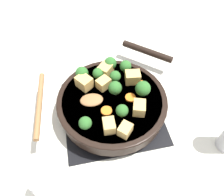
{
  "coord_description": "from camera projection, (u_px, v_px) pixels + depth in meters",
  "views": [
    {
      "loc": [
        -0.08,
        -0.39,
        0.6
      ],
      "look_at": [
        0.0,
        0.0,
        0.08
      ],
      "focal_mm": 35.0,
      "sensor_mm": 36.0,
      "label": 1
    }
  ],
  "objects": [
    {
      "name": "broccoli_floret_tall_stem",
      "position": [
        115.0,
        88.0,
        0.65
      ],
      "size": [
        0.04,
        0.04,
        0.05
      ],
      "color": "#709956",
      "rests_on": "skillet_pan"
    },
    {
      "name": "tofu_cube_mid_small",
      "position": [
        139.0,
        108.0,
        0.62
      ],
      "size": [
        0.05,
        0.05,
        0.03
      ],
      "primitive_type": "cube",
      "rotation": [
        0.0,
        0.0,
        1.25
      ],
      "color": "tan",
      "rests_on": "skillet_pan"
    },
    {
      "name": "tofu_cube_east_chunk",
      "position": [
        84.0,
        82.0,
        0.67
      ],
      "size": [
        0.06,
        0.06,
        0.04
      ],
      "primitive_type": "cube",
      "rotation": [
        0.0,
        0.0,
        2.2
      ],
      "color": "tan",
      "rests_on": "skillet_pan"
    },
    {
      "name": "broccoli_floret_center_top",
      "position": [
        85.0,
        123.0,
        0.58
      ],
      "size": [
        0.04,
        0.04,
        0.04
      ],
      "color": "#709956",
      "rests_on": "skillet_pan"
    },
    {
      "name": "tofu_cube_west_chunk",
      "position": [
        133.0,
        77.0,
        0.69
      ],
      "size": [
        0.05,
        0.04,
        0.04
      ],
      "primitive_type": "cube",
      "rotation": [
        0.0,
        0.0,
        6.15
      ],
      "color": "tan",
      "rests_on": "skillet_pan"
    },
    {
      "name": "wooden_spoon",
      "position": [
        62.0,
        102.0,
        0.64
      ],
      "size": [
        0.2,
        0.24,
        0.02
      ],
      "color": "olive",
      "rests_on": "skillet_pan"
    },
    {
      "name": "front_burner_grate",
      "position": [
        112.0,
        110.0,
        0.71
      ],
      "size": [
        0.31,
        0.31,
        0.03
      ],
      "color": "black",
      "rests_on": "ground_plane"
    },
    {
      "name": "carrot_slice_edge_slice",
      "position": [
        106.0,
        111.0,
        0.63
      ],
      "size": [
        0.03,
        0.03,
        0.01
      ],
      "primitive_type": "cylinder",
      "color": "orange",
      "rests_on": "skillet_pan"
    },
    {
      "name": "broccoli_floret_small_inner",
      "position": [
        126.0,
        66.0,
        0.71
      ],
      "size": [
        0.04,
        0.04,
        0.05
      ],
      "color": "#709956",
      "rests_on": "skillet_pan"
    },
    {
      "name": "broccoli_floret_east_rim",
      "position": [
        143.0,
        89.0,
        0.64
      ],
      "size": [
        0.05,
        0.05,
        0.05
      ],
      "color": "#709956",
      "rests_on": "skillet_pan"
    },
    {
      "name": "tofu_cube_back_piece",
      "position": [
        105.0,
        70.0,
        0.7
      ],
      "size": [
        0.06,
        0.06,
        0.04
      ],
      "primitive_type": "cube",
      "rotation": [
        0.0,
        0.0,
        0.82
      ],
      "color": "tan",
      "rests_on": "skillet_pan"
    },
    {
      "name": "broccoli_floret_near_spoon",
      "position": [
        115.0,
        76.0,
        0.68
      ],
      "size": [
        0.04,
        0.04,
        0.04
      ],
      "color": "#709956",
      "rests_on": "skillet_pan"
    },
    {
      "name": "broccoli_floret_mid_floret",
      "position": [
        82.0,
        73.0,
        0.69
      ],
      "size": [
        0.04,
        0.04,
        0.05
      ],
      "color": "#709956",
      "rests_on": "skillet_pan"
    },
    {
      "name": "skillet_pan",
      "position": [
        112.0,
        102.0,
        0.68
      ],
      "size": [
        0.42,
        0.44,
        0.05
      ],
      "color": "black",
      "rests_on": "front_burner_grate"
    },
    {
      "name": "broccoli_floret_north_edge",
      "position": [
        122.0,
        111.0,
        0.6
      ],
      "size": [
        0.04,
        0.04,
        0.04
      ],
      "color": "#709956",
      "rests_on": "skillet_pan"
    },
    {
      "name": "broccoli_floret_west_rim",
      "position": [
        110.0,
        63.0,
        0.71
      ],
      "size": [
        0.04,
        0.04,
        0.05
      ],
      "color": "#709956",
      "rests_on": "skillet_pan"
    },
    {
      "name": "broccoli_floret_south_cluster",
      "position": [
        98.0,
        74.0,
        0.69
      ],
      "size": [
        0.03,
        0.03,
        0.04
      ],
      "color": "#709956",
      "rests_on": "skillet_pan"
    },
    {
      "name": "tofu_cube_near_handle",
      "position": [
        109.0,
        126.0,
        0.58
      ],
      "size": [
        0.03,
        0.04,
        0.03
      ],
      "primitive_type": "cube",
      "rotation": [
        0.0,
        0.0,
        1.53
      ],
      "color": "tan",
      "rests_on": "skillet_pan"
    },
    {
      "name": "carrot_slice_orange_thin",
      "position": [
        141.0,
        84.0,
        0.69
      ],
      "size": [
        0.03,
        0.03,
        0.01
      ],
      "primitive_type": "cylinder",
      "color": "orange",
      "rests_on": "skillet_pan"
    },
    {
      "name": "tofu_cube_center_large",
      "position": [
        103.0,
        83.0,
        0.67
      ],
      "size": [
        0.05,
        0.05,
        0.03
      ],
      "primitive_type": "cube",
      "rotation": [
        0.0,
        0.0,
        0.57
      ],
      "color": "tan",
      "rests_on": "skillet_pan"
    },
    {
      "name": "carrot_slice_near_center",
      "position": [
        130.0,
        98.0,
        0.66
      ],
      "size": [
        0.03,
        0.03,
        0.01
      ],
      "primitive_type": "cylinder",
      "color": "orange",
      "rests_on": "skillet_pan"
    },
    {
      "name": "ground_plane",
      "position": [
        112.0,
        112.0,
        0.72
      ],
      "size": [
        2.4,
        2.4,
        0.0
      ],
      "primitive_type": "plane",
      "color": "silver"
    },
    {
      "name": "tofu_cube_front_piece",
      "position": [
        125.0,
        130.0,
        0.57
      ],
      "size": [
        0.05,
        0.05,
        0.03
      ],
      "primitive_type": "cube",
      "rotation": [
        0.0,
        0.0,
        0.82
      ],
      "color": "tan",
      "rests_on": "skillet_pan"
    },
    {
      "name": "salt_shaker",
      "position": [
        40.0,
        189.0,
        0.53
      ],
      "size": [
        0.04,
        0.04,
        0.09
      ],
      "color": "white",
      "rests_on": "ground_plane"
    }
  ]
}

